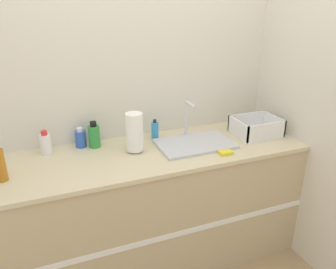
{
  "coord_description": "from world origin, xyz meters",
  "views": [
    {
      "loc": [
        -0.61,
        -1.62,
        1.88
      ],
      "look_at": [
        0.14,
        0.3,
        1.04
      ],
      "focal_mm": 35.0,
      "sensor_mm": 36.0,
      "label": 1
    }
  ],
  "objects_px": {
    "sink": "(194,142)",
    "dish_rack": "(256,129)",
    "bottle_green": "(94,136)",
    "bottle_blue": "(81,138)",
    "paper_towel_roll": "(135,132)",
    "bottle_white_spray": "(46,144)",
    "soap_dispenser": "(155,130)"
  },
  "relations": [
    {
      "from": "soap_dispenser",
      "to": "dish_rack",
      "type": "bearing_deg",
      "value": -15.63
    },
    {
      "from": "dish_rack",
      "to": "bottle_white_spray",
      "type": "xyz_separation_m",
      "value": [
        -1.52,
        0.24,
        0.02
      ]
    },
    {
      "from": "dish_rack",
      "to": "soap_dispenser",
      "type": "xyz_separation_m",
      "value": [
        -0.75,
        0.21,
        0.02
      ]
    },
    {
      "from": "bottle_white_spray",
      "to": "bottle_blue",
      "type": "height_order",
      "value": "bottle_white_spray"
    },
    {
      "from": "bottle_green",
      "to": "dish_rack",
      "type": "bearing_deg",
      "value": -10.91
    },
    {
      "from": "soap_dispenser",
      "to": "bottle_green",
      "type": "bearing_deg",
      "value": 177.36
    },
    {
      "from": "soap_dispenser",
      "to": "bottle_blue",
      "type": "bearing_deg",
      "value": 173.91
    },
    {
      "from": "dish_rack",
      "to": "bottle_white_spray",
      "type": "distance_m",
      "value": 1.54
    },
    {
      "from": "sink",
      "to": "dish_rack",
      "type": "height_order",
      "value": "sink"
    },
    {
      "from": "bottle_blue",
      "to": "dish_rack",
      "type": "bearing_deg",
      "value": -11.73
    },
    {
      "from": "bottle_blue",
      "to": "soap_dispenser",
      "type": "distance_m",
      "value": 0.54
    },
    {
      "from": "sink",
      "to": "bottle_green",
      "type": "height_order",
      "value": "sink"
    },
    {
      "from": "dish_rack",
      "to": "bottle_blue",
      "type": "bearing_deg",
      "value": 168.27
    },
    {
      "from": "bottle_white_spray",
      "to": "bottle_green",
      "type": "xyz_separation_m",
      "value": [
        0.32,
        -0.01,
        0.01
      ]
    },
    {
      "from": "sink",
      "to": "bottle_white_spray",
      "type": "relative_size",
      "value": 3.27
    },
    {
      "from": "bottle_green",
      "to": "soap_dispenser",
      "type": "bearing_deg",
      "value": -2.64
    },
    {
      "from": "paper_towel_roll",
      "to": "bottle_blue",
      "type": "bearing_deg",
      "value": 147.27
    },
    {
      "from": "dish_rack",
      "to": "bottle_green",
      "type": "height_order",
      "value": "bottle_green"
    },
    {
      "from": "dish_rack",
      "to": "soap_dispenser",
      "type": "bearing_deg",
      "value": 164.37
    },
    {
      "from": "paper_towel_roll",
      "to": "bottle_white_spray",
      "type": "xyz_separation_m",
      "value": [
        -0.57,
        0.19,
        -0.07
      ]
    },
    {
      "from": "bottle_green",
      "to": "soap_dispenser",
      "type": "height_order",
      "value": "bottle_green"
    },
    {
      "from": "sink",
      "to": "paper_towel_roll",
      "type": "bearing_deg",
      "value": 173.6
    },
    {
      "from": "bottle_blue",
      "to": "soap_dispenser",
      "type": "height_order",
      "value": "soap_dispenser"
    },
    {
      "from": "paper_towel_roll",
      "to": "dish_rack",
      "type": "relative_size",
      "value": 0.82
    },
    {
      "from": "paper_towel_roll",
      "to": "bottle_green",
      "type": "xyz_separation_m",
      "value": [
        -0.25,
        0.18,
        -0.06
      ]
    },
    {
      "from": "bottle_white_spray",
      "to": "soap_dispenser",
      "type": "relative_size",
      "value": 1.07
    },
    {
      "from": "paper_towel_roll",
      "to": "bottle_blue",
      "type": "height_order",
      "value": "paper_towel_roll"
    },
    {
      "from": "bottle_blue",
      "to": "bottle_green",
      "type": "distance_m",
      "value": 0.1
    },
    {
      "from": "paper_towel_roll",
      "to": "bottle_white_spray",
      "type": "bearing_deg",
      "value": 161.82
    },
    {
      "from": "bottle_white_spray",
      "to": "soap_dispenser",
      "type": "xyz_separation_m",
      "value": [
        0.77,
        -0.03,
        -0.0
      ]
    },
    {
      "from": "sink",
      "to": "paper_towel_roll",
      "type": "distance_m",
      "value": 0.45
    },
    {
      "from": "dish_rack",
      "to": "bottle_green",
      "type": "distance_m",
      "value": 1.22
    }
  ]
}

